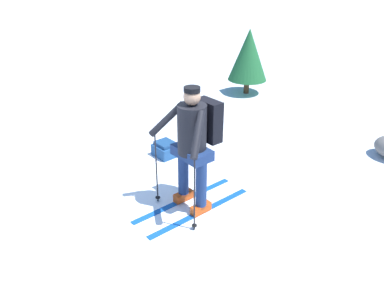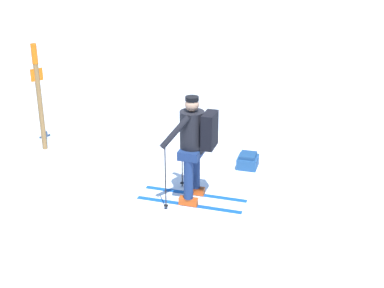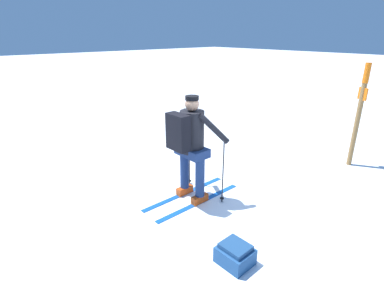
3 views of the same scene
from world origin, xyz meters
name	(u,v)px [view 3 (image 3 of 3)]	position (x,y,z in m)	size (l,w,h in m)	color
ground_plane	(229,207)	(0.00, 0.00, 0.00)	(80.00, 80.00, 0.00)	white
skier	(190,142)	(-0.60, -0.31, 1.03)	(1.00, 1.74, 1.75)	#144C9E
dropped_backpack	(235,254)	(0.89, -0.88, 0.13)	(0.40, 0.37, 0.27)	navy
trail_marker	(360,108)	(0.56, 3.15, 1.23)	(0.21, 0.15, 2.11)	olive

